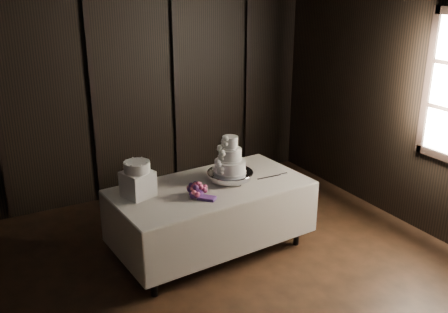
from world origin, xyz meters
TOP-DOWN VIEW (x-y plane):
  - room at (0.00, 0.00)m, footprint 6.08×7.08m
  - display_table at (0.66, 1.63)m, footprint 2.06×1.19m
  - cake_stand at (0.90, 1.67)m, footprint 0.50×0.50m
  - wedding_cake at (0.88, 1.65)m, footprint 0.37×0.32m
  - bouquet at (0.42, 1.47)m, footprint 0.46×0.45m
  - box_pedestal at (-0.07, 1.75)m, footprint 0.33×0.33m
  - small_cake at (-0.07, 1.75)m, footprint 0.28×0.28m
  - cake_knife at (1.29, 1.53)m, footprint 0.37×0.04m

SIDE VIEW (x-z plane):
  - display_table at x=0.66m, z-range 0.04..0.80m
  - cake_knife at x=1.29m, z-range 0.76..0.77m
  - cake_stand at x=0.90m, z-range 0.76..0.85m
  - bouquet at x=0.42m, z-range 0.73..0.91m
  - box_pedestal at x=-0.07m, z-range 0.76..1.01m
  - wedding_cake at x=0.88m, z-range 0.81..1.20m
  - small_cake at x=-0.07m, z-range 1.01..1.11m
  - room at x=0.00m, z-range -0.04..3.04m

